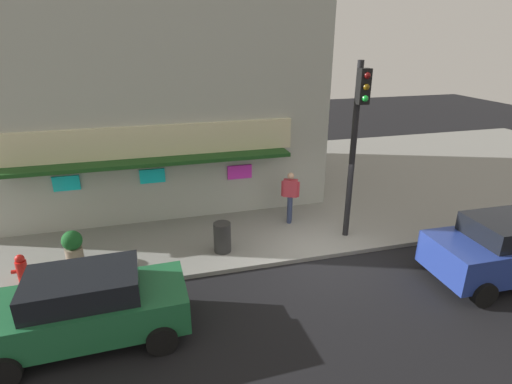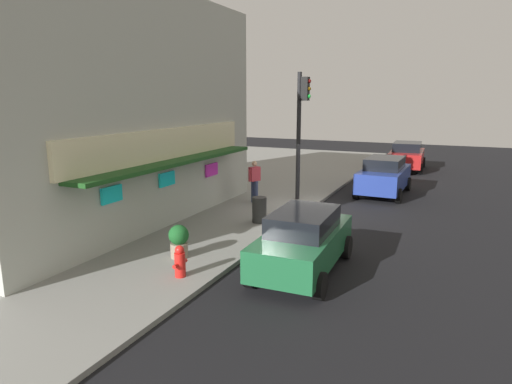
% 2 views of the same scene
% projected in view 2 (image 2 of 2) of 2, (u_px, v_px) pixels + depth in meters
% --- Properties ---
extents(ground_plane, '(57.35, 57.35, 0.00)m').
position_uv_depth(ground_plane, '(311.00, 211.00, 17.70)').
color(ground_plane, black).
extents(sidewalk, '(38.23, 12.50, 0.13)m').
position_uv_depth(sidewalk, '(179.00, 195.00, 20.25)').
color(sidewalk, gray).
rests_on(sidewalk, ground_plane).
extents(corner_building, '(12.22, 8.27, 7.77)m').
position_uv_depth(corner_building, '(79.00, 109.00, 15.92)').
color(corner_building, '#ADB2A8').
rests_on(corner_building, sidewalk).
extents(traffic_light, '(0.32, 0.58, 5.31)m').
position_uv_depth(traffic_light, '(301.00, 120.00, 18.46)').
color(traffic_light, black).
rests_on(traffic_light, sidewalk).
extents(fire_hydrant, '(0.51, 0.27, 0.80)m').
position_uv_depth(fire_hydrant, '(180.00, 262.00, 10.86)').
color(fire_hydrant, red).
rests_on(fire_hydrant, sidewalk).
extents(trash_can, '(0.51, 0.51, 0.90)m').
position_uv_depth(trash_can, '(259.00, 210.00, 15.59)').
color(trash_can, '#2D2D2D').
rests_on(trash_can, sidewalk).
extents(pedestrian, '(0.59, 0.42, 1.76)m').
position_uv_depth(pedestrian, '(255.00, 180.00, 18.33)').
color(pedestrian, navy).
rests_on(pedestrian, sidewalk).
extents(potted_plant_by_doorway, '(0.56, 0.56, 0.92)m').
position_uv_depth(potted_plant_by_doorway, '(179.00, 240.00, 12.15)').
color(potted_plant_by_doorway, gray).
rests_on(potted_plant_by_doorway, sidewalk).
extents(parked_car_red, '(4.30, 2.23, 1.70)m').
position_uv_depth(parked_car_red, '(407.00, 156.00, 27.55)').
color(parked_car_red, '#AD1E1E').
rests_on(parked_car_red, ground_plane).
extents(parked_car_blue, '(4.26, 2.11, 1.73)m').
position_uv_depth(parked_car_blue, '(384.00, 176.00, 20.49)').
color(parked_car_blue, navy).
rests_on(parked_car_blue, ground_plane).
extents(parked_car_green, '(4.11, 1.99, 1.62)m').
position_uv_depth(parked_car_green, '(303.00, 241.00, 11.42)').
color(parked_car_green, '#1E6038').
rests_on(parked_car_green, ground_plane).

